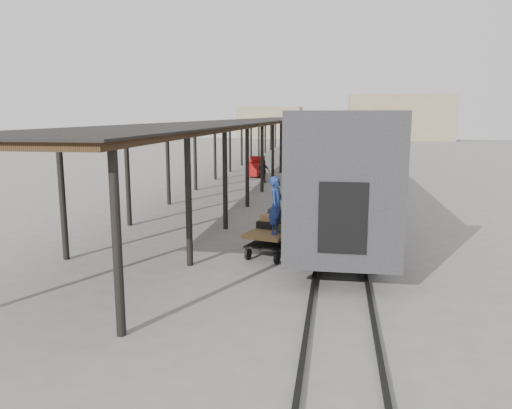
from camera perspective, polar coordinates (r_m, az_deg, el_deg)
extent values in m
plane|color=slate|center=(17.14, -1.27, -5.21)|extent=(160.00, 160.00, 0.00)
cube|color=silver|center=(24.32, 9.65, 5.48)|extent=(3.00, 24.00, 2.90)
cube|color=#28282B|center=(12.50, 9.95, 1.03)|extent=(3.04, 0.22, 3.50)
cube|color=black|center=(24.30, 6.09, 7.69)|extent=(0.04, 22.08, 0.65)
cube|color=black|center=(24.52, 9.53, 1.52)|extent=(2.55, 23.04, 0.50)
cube|color=silver|center=(50.28, 9.48, 7.89)|extent=(3.00, 24.00, 2.90)
cube|color=#28282B|center=(38.39, 9.53, 7.19)|extent=(3.04, 0.22, 3.50)
cube|color=black|center=(50.27, 7.76, 8.96)|extent=(0.04, 22.08, 0.65)
cube|color=black|center=(50.38, 9.42, 5.96)|extent=(2.55, 23.04, 0.50)
cube|color=silver|center=(76.27, 9.43, 8.66)|extent=(3.00, 24.00, 2.90)
cube|color=#28282B|center=(64.37, 9.45, 8.39)|extent=(3.04, 0.22, 3.50)
cube|color=black|center=(76.26, 8.29, 9.37)|extent=(0.04, 22.08, 0.65)
cube|color=black|center=(76.33, 9.39, 7.39)|extent=(2.55, 23.04, 0.50)
cube|color=black|center=(15.96, 5.28, 1.49)|extent=(0.50, 1.70, 2.00)
imported|color=silver|center=(15.98, 5.27, 1.01)|extent=(0.72, 0.89, 1.72)
cube|color=#956740|center=(15.98, 3.76, -1.21)|extent=(0.57, 0.25, 0.42)
cube|color=#422B19|center=(40.75, 0.13, 9.47)|extent=(4.60, 64.00, 0.18)
cube|color=black|center=(40.75, 0.13, 9.64)|extent=(4.90, 64.30, 0.06)
cylinder|color=black|center=(41.20, -2.71, 6.69)|extent=(0.20, 0.20, 4.00)
cylinder|color=black|center=(71.79, 2.43, 8.22)|extent=(0.20, 0.20, 4.00)
cylinder|color=black|center=(10.54, -15.61, -4.26)|extent=(0.20, 0.20, 4.00)
cylinder|color=black|center=(40.56, 3.01, 6.63)|extent=(0.20, 0.20, 4.00)
cylinder|color=black|center=(71.42, 5.73, 8.17)|extent=(0.20, 0.20, 4.00)
cube|color=black|center=(50.45, 8.57, 5.03)|extent=(0.10, 150.00, 0.12)
cube|color=black|center=(50.45, 10.21, 4.99)|extent=(0.10, 150.00, 0.12)
cube|color=tan|center=(94.88, 16.06, 9.54)|extent=(18.00, 10.00, 8.00)
cube|color=tan|center=(99.11, 1.66, 9.37)|extent=(12.00, 8.00, 6.00)
cube|color=brown|center=(16.44, 2.12, -3.01)|extent=(1.87, 2.65, 0.12)
cube|color=black|center=(16.52, 2.11, -4.19)|extent=(1.74, 2.53, 0.06)
cylinder|color=black|center=(15.95, -0.91, -5.64)|extent=(0.19, 0.41, 0.40)
cylinder|color=black|center=(15.56, 2.42, -6.07)|extent=(0.19, 0.41, 0.40)
cylinder|color=black|center=(17.62, 1.83, -4.11)|extent=(0.19, 0.41, 0.40)
cylinder|color=black|center=(17.26, 4.88, -4.45)|extent=(0.19, 0.41, 0.40)
cube|color=#353537|center=(16.98, 2.12, -1.97)|extent=(0.71, 0.52, 0.23)
cube|color=#956740|center=(16.91, 3.91, -2.13)|extent=(0.58, 0.51, 0.18)
cube|color=black|center=(16.52, 1.19, -2.32)|extent=(0.67, 0.57, 0.23)
cube|color=#3F4529|center=(16.43, 2.94, -2.47)|extent=(0.65, 0.59, 0.19)
cube|color=#49301D|center=(16.89, 2.17, -1.32)|extent=(0.64, 0.53, 0.20)
cube|color=#956740|center=(16.52, 1.51, -1.51)|extent=(0.57, 0.45, 0.20)
cube|color=#353537|center=(16.78, 2.30, -0.76)|extent=(0.52, 0.40, 0.17)
cube|color=black|center=(16.41, 3.02, -1.94)|extent=(0.47, 0.45, 0.14)
cube|color=maroon|center=(36.92, -0.04, 4.12)|extent=(1.25, 1.81, 1.01)
cube|color=maroon|center=(37.27, 0.17, 5.22)|extent=(1.04, 0.81, 0.39)
cylinder|color=black|center=(36.52, -1.01, 3.40)|extent=(0.19, 0.42, 0.40)
cylinder|color=black|center=(36.24, 0.33, 3.35)|extent=(0.19, 0.42, 0.40)
cylinder|color=black|center=(37.68, -0.40, 3.62)|extent=(0.19, 0.42, 0.40)
cylinder|color=black|center=(37.41, 0.90, 3.57)|extent=(0.19, 0.42, 0.40)
imported|color=navy|center=(15.59, 2.37, -0.09)|extent=(0.59, 0.75, 1.82)
imported|color=black|center=(33.80, 0.87, 3.83)|extent=(0.99, 0.66, 1.56)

